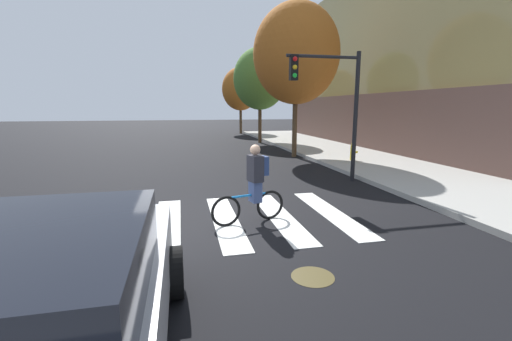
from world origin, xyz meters
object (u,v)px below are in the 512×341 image
traffic_light_near (333,94)px  manhole_cover (313,276)px  fire_hydrant (353,152)px  street_tree_near (296,54)px  street_tree_mid (260,79)px  street_tree_far (240,89)px  cyclist (254,184)px  sedan_near (42,319)px

traffic_light_near → manhole_cover: bearing=-116.8°
fire_hydrant → street_tree_near: size_ratio=0.11×
fire_hydrant → street_tree_mid: (-1.97, 9.57, 3.82)m
street_tree_far → cyclist: bearing=-99.4°
manhole_cover → traffic_light_near: 7.16m
cyclist → street_tree_far: size_ratio=0.28×
cyclist → street_tree_near: (4.05, 9.14, 4.11)m
fire_hydrant → street_tree_far: street_tree_far is taller
street_tree_near → cyclist: bearing=-113.9°
sedan_near → fire_hydrant: bearing=51.6°
traffic_light_near → fire_hydrant: bearing=51.4°
fire_hydrant → cyclist: bearing=-131.9°
street_tree_far → fire_hydrant: bearing=-84.3°
cyclist → traffic_light_near: 5.09m
manhole_cover → street_tree_near: 13.22m
traffic_light_near → street_tree_mid: 12.92m
sedan_near → fire_hydrant: (8.50, 10.71, -0.29)m
fire_hydrant → street_tree_far: bearing=95.7°
street_tree_mid → street_tree_far: street_tree_mid is taller
sedan_near → street_tree_far: size_ratio=0.76×
fire_hydrant → street_tree_near: (-1.84, 2.57, 4.43)m
cyclist → traffic_light_near: (3.30, 3.31, 2.02)m
manhole_cover → cyclist: bearing=97.5°
sedan_near → manhole_cover: bearing=28.5°
sedan_near → street_tree_mid: (6.53, 20.28, 3.53)m
street_tree_near → street_tree_mid: street_tree_near is taller
street_tree_mid → traffic_light_near: bearing=-92.8°
manhole_cover → street_tree_mid: bearing=79.1°
fire_hydrant → street_tree_far: 18.54m
fire_hydrant → street_tree_mid: size_ratio=0.12×
manhole_cover → street_tree_near: size_ratio=0.09×
fire_hydrant → street_tree_far: (-1.82, 18.10, 3.57)m
traffic_light_near → fire_hydrant: 4.77m
fire_hydrant → manhole_cover: bearing=-121.4°
sedan_near → cyclist: (2.61, 4.14, 0.02)m
sedan_near → cyclist: size_ratio=2.72×
fire_hydrant → street_tree_near: 5.44m
cyclist → traffic_light_near: traffic_light_near is taller
manhole_cover → street_tree_mid: (3.59, 18.69, 4.35)m
traffic_light_near → street_tree_far: bearing=87.9°
street_tree_near → manhole_cover: bearing=-107.7°
sedan_near → traffic_light_near: size_ratio=1.10×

